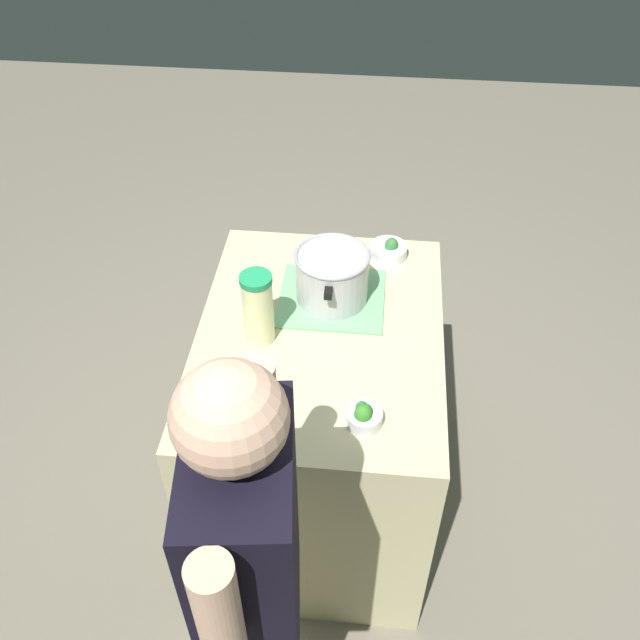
# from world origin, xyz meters

# --- Properties ---
(ground_plane) EXTENTS (8.00, 8.00, 0.00)m
(ground_plane) POSITION_xyz_m (0.00, 0.00, 0.00)
(ground_plane) COLOR #70695A
(counter_slab) EXTENTS (1.02, 0.77, 0.91)m
(counter_slab) POSITION_xyz_m (0.00, 0.00, 0.45)
(counter_slab) COLOR #C2B88B
(counter_slab) RESTS_ON ground_plane
(dish_cloth) EXTENTS (0.32, 0.35, 0.01)m
(dish_cloth) POSITION_xyz_m (-0.16, 0.02, 0.91)
(dish_cloth) COLOR #73B67C
(dish_cloth) RESTS_ON counter_slab
(cooking_pot) EXTENTS (0.31, 0.24, 0.18)m
(cooking_pot) POSITION_xyz_m (-0.16, 0.02, 1.01)
(cooking_pot) COLOR #B7B7BC
(cooking_pot) RESTS_ON dish_cloth
(lemonade_pitcher) EXTENTS (0.10, 0.10, 0.25)m
(lemonade_pitcher) POSITION_xyz_m (0.04, -0.18, 1.03)
(lemonade_pitcher) COLOR beige
(lemonade_pitcher) RESTS_ON counter_slab
(broccoli_bowl_front) EXTENTS (0.10, 0.10, 0.07)m
(broccoli_bowl_front) POSITION_xyz_m (0.35, 0.16, 0.94)
(broccoli_bowl_front) COLOR silver
(broccoli_bowl_front) RESTS_ON counter_slab
(broccoli_bowl_center) EXTENTS (0.13, 0.13, 0.08)m
(broccoli_bowl_center) POSITION_xyz_m (-0.41, 0.20, 0.93)
(broccoli_bowl_center) COLOR silver
(broccoli_bowl_center) RESTS_ON counter_slab
(person_cook) EXTENTS (0.50, 0.24, 1.63)m
(person_cook) POSITION_xyz_m (0.86, -0.06, 0.90)
(person_cook) COLOR tan
(person_cook) RESTS_ON ground_plane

